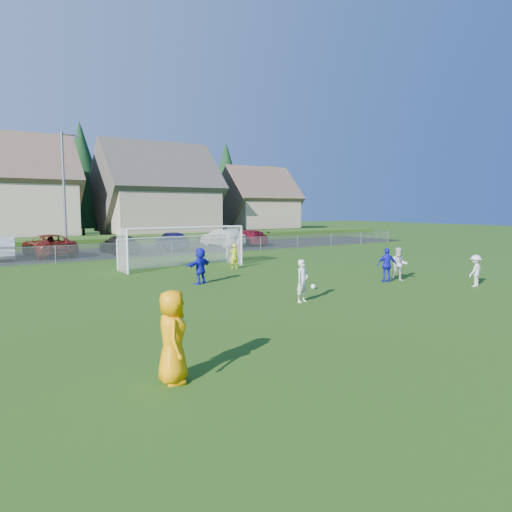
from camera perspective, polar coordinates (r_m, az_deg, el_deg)
The scene contains 22 objects.
ground at distance 15.29m, azimuth 17.27°, elevation -7.89°, with size 160.00×160.00×0.00m, color #193D0C.
asphalt_lot at distance 38.66m, azimuth -16.47°, elevation 0.49°, with size 60.00×60.00×0.00m, color black.
grass_embankment at distance 45.81m, azimuth -19.35°, elevation 1.74°, with size 70.00×6.00×0.80m, color #1E420F.
soccer_ball at distance 20.49m, azimuth 7.17°, elevation -3.81°, with size 0.22×0.22×0.22m, color white.
referee at distance 9.70m, azimuth -10.40°, elevation -9.88°, with size 0.95×0.62×1.95m, color #FF9D05.
player_white_a at distance 17.54m, azimuth 5.82°, elevation -3.12°, with size 0.60×0.39×1.64m, color silver.
player_white_b at distance 23.55m, azimuth 17.44°, elevation -1.00°, with size 0.80×0.62×1.65m, color silver.
player_white_c at distance 23.23m, azimuth 25.74°, elevation -1.66°, with size 0.94×0.54×1.46m, color silver.
player_blue_a at distance 23.04m, azimuth 16.05°, elevation -1.09°, with size 0.97×0.41×1.66m, color #1417BF.
player_blue_b at distance 21.77m, azimuth -6.99°, elevation -1.23°, with size 1.60×0.51×1.72m, color #1417BF.
goalkeeper at distance 27.01m, azimuth -2.76°, elevation -0.02°, with size 0.54×0.36×1.48m, color #C3D519.
car_b at distance 36.30m, azimuth -29.24°, elevation 0.88°, with size 1.70×4.88×1.61m, color white.
car_c at distance 36.98m, azimuth -24.49°, elevation 1.21°, with size 2.71×5.88×1.63m, color #62140B.
car_d at distance 37.42m, azimuth -16.68°, elevation 1.39°, with size 1.99×4.90×1.42m, color black.
car_e at distance 39.32m, azimuth -10.44°, elevation 1.92°, with size 1.93×4.80×1.64m, color #18154C.
car_f at distance 42.25m, azimuth -4.23°, elevation 2.29°, with size 1.72×4.94×1.63m, color #B8B8B8.
car_g at distance 43.73m, azimuth -0.96°, elevation 2.32°, with size 2.04×5.01×1.45m, color maroon.
soccer_goal at distance 27.87m, azimuth -9.35°, elevation 1.92°, with size 7.42×1.90×2.50m.
chainlink_fence at distance 33.43m, azimuth -13.61°, elevation 0.80°, with size 52.06×0.06×1.20m.
streetlight at distance 35.94m, azimuth -22.78°, elevation 7.58°, with size 1.38×0.18×9.00m.
houses_row at distance 53.54m, azimuth -19.64°, elevation 9.74°, with size 53.90×11.45×13.27m.
tree_row at distance 59.39m, azimuth -22.05°, elevation 8.85°, with size 65.98×12.36×13.80m.
Camera 1 is at (-11.67, -9.18, 3.63)m, focal length 32.00 mm.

